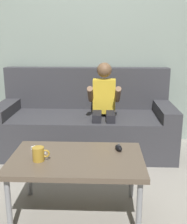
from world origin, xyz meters
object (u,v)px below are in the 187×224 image
(coffee_table, at_px, (77,163))
(coffee_mug, at_px, (39,154))
(person_seated_on_couch, at_px, (104,105))
(nunchuk_black, at_px, (119,148))
(game_remote_white_near_edge, at_px, (38,150))
(couch, at_px, (85,123))

(coffee_table, height_order, coffee_mug, coffee_mug)
(person_seated_on_couch, xyz_separation_m, nunchuk_black, (0.11, -0.92, -0.10))
(person_seated_on_couch, relative_size, coffee_mug, 8.51)
(coffee_table, bearing_deg, coffee_mug, -165.79)
(nunchuk_black, relative_size, coffee_mug, 0.84)
(person_seated_on_couch, bearing_deg, nunchuk_black, -82.95)
(nunchuk_black, bearing_deg, person_seated_on_couch, 97.05)
(person_seated_on_couch, relative_size, game_remote_white_near_edge, 7.80)
(coffee_mug, bearing_deg, game_remote_white_near_edge, 105.17)
(person_seated_on_couch, xyz_separation_m, game_remote_white_near_edge, (-0.47, -0.96, -0.11))
(game_remote_white_near_edge, distance_m, nunchuk_black, 0.59)
(game_remote_white_near_edge, height_order, nunchuk_black, nunchuk_black)
(nunchuk_black, height_order, coffee_mug, coffee_mug)
(couch, xyz_separation_m, nunchuk_black, (0.33, -1.11, 0.16))
(nunchuk_black, bearing_deg, couch, 106.43)
(coffee_mug, bearing_deg, nunchuk_black, 19.90)
(coffee_table, xyz_separation_m, game_remote_white_near_edge, (-0.29, 0.09, 0.05))
(coffee_mug, bearing_deg, coffee_table, 14.21)
(coffee_mug, bearing_deg, couch, 80.45)
(game_remote_white_near_edge, bearing_deg, coffee_mug, -74.83)
(couch, bearing_deg, person_seated_on_couch, -41.45)
(game_remote_white_near_edge, bearing_deg, coffee_table, -16.94)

